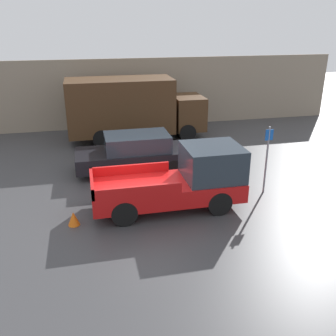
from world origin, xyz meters
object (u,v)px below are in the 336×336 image
at_px(pickup_truck, 183,180).
at_px(delivery_truck, 131,107).
at_px(car, 135,152).
at_px(parking_sign, 267,156).
at_px(traffic_cone, 74,219).

relative_size(pickup_truck, delivery_truck, 0.70).
bearing_deg(car, parking_sign, -36.65).
bearing_deg(parking_sign, delivery_truck, 116.50).
distance_m(delivery_truck, parking_sign, 8.83).
xyz_separation_m(car, parking_sign, (4.40, -3.27, 0.62)).
xyz_separation_m(car, delivery_truck, (0.46, 4.62, 0.92)).
height_order(parking_sign, traffic_cone, parking_sign).
height_order(pickup_truck, traffic_cone, pickup_truck).
bearing_deg(traffic_cone, pickup_truck, 7.91).
bearing_deg(traffic_cone, car, 58.47).
bearing_deg(car, delivery_truck, 84.28).
bearing_deg(pickup_truck, delivery_truck, 94.51).
height_order(car, delivery_truck, delivery_truck).
height_order(delivery_truck, parking_sign, delivery_truck).
bearing_deg(car, pickup_truck, -73.10).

